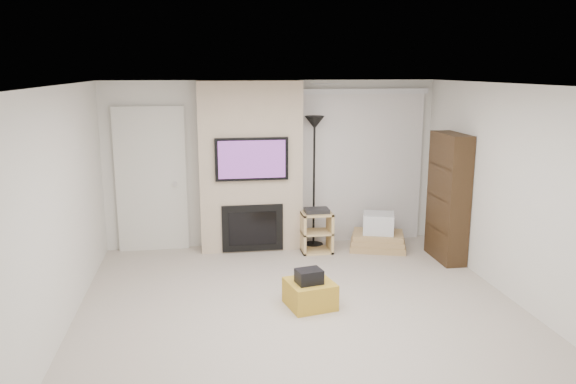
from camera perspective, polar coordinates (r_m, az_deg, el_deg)
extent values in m
cube|color=#BFB2A4|center=(6.29, 1.73, -12.67)|extent=(5.00, 5.50, 0.00)
cube|color=white|center=(5.69, 1.90, 10.76)|extent=(5.00, 5.50, 0.00)
cube|color=silver|center=(8.53, -1.61, 2.88)|extent=(5.00, 0.00, 2.50)
cube|color=silver|center=(3.35, 10.77, -12.84)|extent=(5.00, 0.00, 2.50)
cube|color=silver|center=(5.94, -22.62, -2.33)|extent=(0.00, 5.50, 2.50)
cube|color=silver|center=(6.78, 23.06, -0.63)|extent=(0.00, 5.50, 2.50)
cube|color=silver|center=(6.56, 4.07, 10.93)|extent=(0.35, 0.18, 0.01)
cube|color=gold|center=(6.51, 2.24, -10.29)|extent=(0.59, 0.59, 0.30)
cube|color=black|center=(6.38, 2.15, -8.56)|extent=(0.32, 0.27, 0.16)
cube|color=#C8B196|center=(8.29, -3.84, 2.58)|extent=(1.50, 0.40, 2.50)
cube|color=black|center=(8.04, -3.70, 3.36)|extent=(1.05, 0.06, 0.62)
cube|color=#50255C|center=(8.01, -3.68, 3.32)|extent=(0.96, 0.00, 0.54)
cube|color=black|center=(8.29, -3.62, -3.67)|extent=(0.90, 0.04, 0.70)
cube|color=black|center=(8.27, -3.60, -3.71)|extent=(0.70, 0.02, 0.50)
cube|color=silver|center=(8.49, -13.72, 1.24)|extent=(1.02, 0.08, 2.14)
cube|color=beige|center=(8.50, -13.70, 0.96)|extent=(0.90, 0.05, 2.05)
cylinder|color=silver|center=(8.44, -11.41, 0.80)|extent=(0.07, 0.06, 0.07)
cube|color=silver|center=(8.65, 7.79, 10.10)|extent=(1.98, 0.10, 0.08)
cube|color=silver|center=(8.78, 7.54, 2.36)|extent=(1.90, 0.03, 2.29)
cylinder|color=black|center=(8.67, 2.59, -5.36)|extent=(0.29, 0.29, 0.03)
cylinder|color=black|center=(8.44, 2.65, 0.66)|extent=(0.03, 0.03, 1.85)
cone|color=black|center=(8.30, 2.72, 7.07)|extent=(0.29, 0.29, 0.19)
cube|color=#DDBA79|center=(8.29, 1.52, -4.15)|extent=(0.04, 0.38, 0.60)
cube|color=#DDBA79|center=(8.37, 4.29, -4.02)|extent=(0.04, 0.38, 0.60)
cube|color=#DDBA79|center=(8.41, 2.89, -5.95)|extent=(0.45, 0.38, 0.03)
cube|color=#DDBA79|center=(8.33, 2.91, -4.09)|extent=(0.45, 0.38, 0.03)
cube|color=#DDBA79|center=(8.25, 2.93, -2.19)|extent=(0.45, 0.38, 0.03)
cube|color=black|center=(8.24, 2.93, -1.89)|extent=(0.35, 0.25, 0.06)
cube|color=tan|center=(8.63, 9.09, -5.40)|extent=(0.96, 0.84, 0.09)
cube|color=tan|center=(8.61, 9.11, -4.86)|extent=(0.91, 0.79, 0.08)
cube|color=tan|center=(8.58, 9.13, -4.36)|extent=(0.86, 0.74, 0.08)
cube|color=silver|center=(8.53, 9.17, -3.14)|extent=(0.55, 0.52, 0.30)
cube|color=black|center=(8.17, 15.97, -0.54)|extent=(0.30, 0.80, 1.80)
cube|color=black|center=(8.27, 15.66, -3.59)|extent=(0.26, 0.72, 0.02)
cube|color=black|center=(8.16, 15.85, -0.54)|extent=(0.26, 0.72, 0.02)
cube|color=black|center=(8.07, 16.03, 2.57)|extent=(0.26, 0.72, 0.02)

